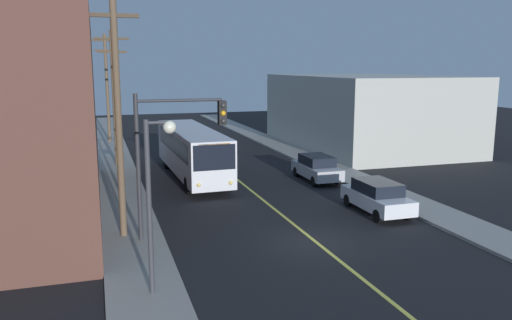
# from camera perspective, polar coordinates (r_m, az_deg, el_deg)

# --- Properties ---
(ground_plane) EXTENTS (120.00, 120.00, 0.00)m
(ground_plane) POSITION_cam_1_polar(r_m,az_deg,el_deg) (21.81, 6.60, -8.99)
(ground_plane) COLOR black
(sidewalk_left) EXTENTS (2.50, 90.00, 0.15)m
(sidewalk_left) POSITION_cam_1_polar(r_m,az_deg,el_deg) (29.67, -14.52, -3.85)
(sidewalk_left) COLOR gray
(sidewalk_left) RESTS_ON ground
(sidewalk_right) EXTENTS (2.50, 90.00, 0.15)m
(sidewalk_right) POSITION_cam_1_polar(r_m,az_deg,el_deg) (33.54, 11.05, -2.07)
(sidewalk_right) COLOR gray
(sidewalk_right) RESTS_ON ground
(lane_stripe_center) EXTENTS (0.16, 60.00, 0.01)m
(lane_stripe_center) POSITION_cam_1_polar(r_m,az_deg,el_deg) (35.55, -3.20, -1.30)
(lane_stripe_center) COLOR #D8CC4C
(lane_stripe_center) RESTS_ON ground
(building_right_warehouse) EXTENTS (12.00, 18.84, 6.37)m
(building_right_warehouse) POSITION_cam_1_polar(r_m,az_deg,el_deg) (47.19, 11.90, 5.30)
(building_right_warehouse) COLOR #B2B2A8
(building_right_warehouse) RESTS_ON ground
(city_bus) EXTENTS (2.85, 12.21, 3.20)m
(city_bus) POSITION_cam_1_polar(r_m,az_deg,el_deg) (33.58, -7.13, 1.09)
(city_bus) COLOR silver
(city_bus) RESTS_ON ground
(parked_car_white) EXTENTS (1.84, 4.41, 1.62)m
(parked_car_white) POSITION_cam_1_polar(r_m,az_deg,el_deg) (26.21, 13.29, -3.95)
(parked_car_white) COLOR silver
(parked_car_white) RESTS_ON ground
(parked_car_silver) EXTENTS (1.86, 4.42, 1.62)m
(parked_car_silver) POSITION_cam_1_polar(r_m,az_deg,el_deg) (32.85, 6.76, -0.84)
(parked_car_silver) COLOR #B7B7BC
(parked_car_silver) RESTS_ON ground
(utility_pole_near) EXTENTS (2.40, 0.28, 10.53)m
(utility_pole_near) POSITION_cam_1_polar(r_m,az_deg,el_deg) (21.62, -15.15, 6.62)
(utility_pole_near) COLOR brown
(utility_pole_near) RESTS_ON sidewalk_left
(utility_pole_mid) EXTENTS (2.40, 0.28, 9.52)m
(utility_pole_mid) POSITION_cam_1_polar(r_m,az_deg,el_deg) (37.78, -15.50, 7.30)
(utility_pole_mid) COLOR brown
(utility_pole_mid) RESTS_ON sidewalk_left
(utility_pole_far) EXTENTS (2.40, 0.28, 9.95)m
(utility_pole_far) POSITION_cam_1_polar(r_m,az_deg,el_deg) (49.96, -16.23, 8.19)
(utility_pole_far) COLOR brown
(utility_pole_far) RESTS_ON sidewalk_left
(traffic_signal_left_corner) EXTENTS (3.75, 0.48, 6.00)m
(traffic_signal_left_corner) POSITION_cam_1_polar(r_m,az_deg,el_deg) (21.17, -8.91, 2.37)
(traffic_signal_left_corner) COLOR #2D2D33
(traffic_signal_left_corner) RESTS_ON sidewalk_left
(street_lamp_left) EXTENTS (0.98, 0.40, 5.50)m
(street_lamp_left) POSITION_cam_1_polar(r_m,az_deg,el_deg) (15.99, -11.09, -2.36)
(street_lamp_left) COLOR #38383D
(street_lamp_left) RESTS_ON sidewalk_left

